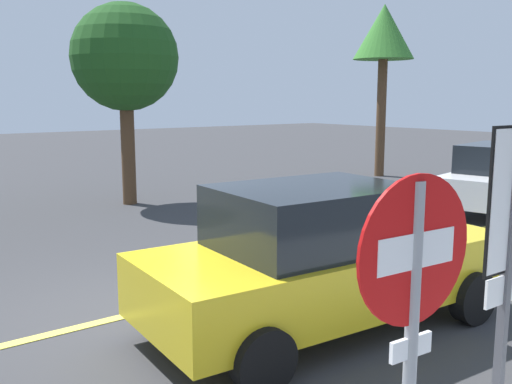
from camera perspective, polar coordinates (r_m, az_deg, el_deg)
The scene contains 8 objects.
ground_plane at distance 7.48m, azimuth -12.20°, elevation -11.91°, with size 80.00×80.00×0.00m, color #38383A.
lane_marking_centre at distance 9.07m, azimuth 5.38°, elevation -7.88°, with size 28.00×0.16×0.01m, color #E0D14C.
stop_sign at distance 3.00m, azimuth 15.36°, elevation -12.34°, with size 0.76×0.07×2.34m.
speed_limit_sign at distance 4.18m, azimuth 23.99°, elevation -4.28°, with size 0.54×0.06×2.52m.
car_yellow_approaching at distance 6.75m, azimuth 6.75°, elevation -6.51°, with size 4.59×2.30×1.71m.
car_white_behind_van at distance 14.79m, azimuth 23.45°, elevation 1.31°, with size 4.62×2.62×1.62m.
tree_centre_verge at distance 20.36m, azimuth 12.69°, elevation 14.98°, with size 2.04×2.04×5.81m.
tree_right_verge at distance 14.83m, azimuth -13.01°, elevation 12.87°, with size 2.65×2.65×5.02m.
Camera 1 is at (-2.88, -6.36, 2.69)m, focal length 39.93 mm.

